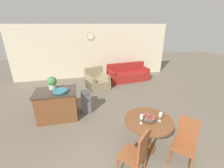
# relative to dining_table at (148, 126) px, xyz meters

# --- Properties ---
(wall_back) EXTENTS (8.00, 0.09, 2.70)m
(wall_back) POSITION_rel_dining_table_xyz_m (-0.58, 5.39, 0.75)
(wall_back) COLOR beige
(wall_back) RESTS_ON ground_plane
(dining_table) EXTENTS (1.05, 1.05, 0.78)m
(dining_table) POSITION_rel_dining_table_xyz_m (0.00, 0.00, 0.00)
(dining_table) COLOR brown
(dining_table) RESTS_ON ground_plane
(dining_chair_near_left) EXTENTS (0.59, 0.59, 1.00)m
(dining_chair_near_left) POSITION_rel_dining_table_xyz_m (-0.49, -0.58, -0.06)
(dining_chair_near_left) COLOR brown
(dining_chair_near_left) RESTS_ON ground_plane
(dining_chair_near_right) EXTENTS (0.59, 0.59, 1.00)m
(dining_chair_near_right) POSITION_rel_dining_table_xyz_m (0.58, -0.49, -0.06)
(dining_chair_near_right) COLOR brown
(dining_chair_near_right) RESTS_ON ground_plane
(fruit_bowl) EXTENTS (0.31, 0.31, 0.14)m
(fruit_bowl) POSITION_rel_dining_table_xyz_m (0.00, 0.00, 0.24)
(fruit_bowl) COLOR #4C4742
(fruit_bowl) RESTS_ON dining_table
(wine_glass_left) EXTENTS (0.07, 0.07, 0.21)m
(wine_glass_left) POSITION_rel_dining_table_xyz_m (-0.21, -0.08, 0.33)
(wine_glass_left) COLOR silver
(wine_glass_left) RESTS_ON dining_table
(wine_glass_right) EXTENTS (0.07, 0.07, 0.21)m
(wine_glass_right) POSITION_rel_dining_table_xyz_m (0.21, -0.10, 0.33)
(wine_glass_right) COLOR silver
(wine_glass_right) RESTS_ON dining_table
(kitchen_island) EXTENTS (1.19, 0.79, 0.90)m
(kitchen_island) POSITION_rel_dining_table_xyz_m (-2.10, 1.73, -0.15)
(kitchen_island) COLOR brown
(kitchen_island) RESTS_ON ground_plane
(teal_bowl) EXTENTS (0.39, 0.39, 0.08)m
(teal_bowl) POSITION_rel_dining_table_xyz_m (-1.94, 1.59, 0.35)
(teal_bowl) COLOR teal
(teal_bowl) RESTS_ON kitchen_island
(potted_plant) EXTENTS (0.28, 0.28, 0.38)m
(potted_plant) POSITION_rel_dining_table_xyz_m (-2.19, 1.94, 0.50)
(potted_plant) COLOR beige
(potted_plant) RESTS_ON kitchen_island
(trash_bin) EXTENTS (0.30, 0.29, 0.72)m
(trash_bin) POSITION_rel_dining_table_xyz_m (-1.24, 1.88, -0.24)
(trash_bin) COLOR #56565B
(trash_bin) RESTS_ON ground_plane
(couch) EXTENTS (2.12, 1.09, 0.84)m
(couch) POSITION_rel_dining_table_xyz_m (1.03, 4.44, -0.31)
(couch) COLOR maroon
(couch) RESTS_ON ground_plane
(armchair) EXTENTS (1.10, 1.16, 0.90)m
(armchair) POSITION_rel_dining_table_xyz_m (-0.64, 3.80, -0.30)
(armchair) COLOR #998966
(armchair) RESTS_ON ground_plane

